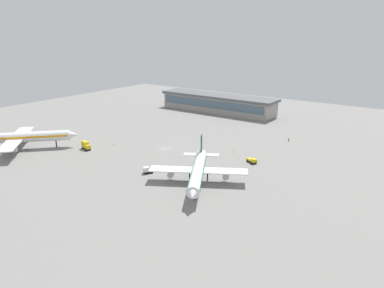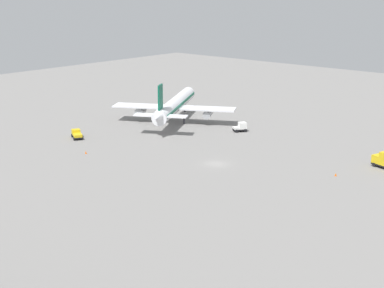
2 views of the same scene
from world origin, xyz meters
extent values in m
plane|color=gray|center=(0.00, 0.00, 0.00)|extent=(288.00, 288.00, 0.00)
cube|color=#9E9993|center=(21.77, -78.00, 4.51)|extent=(72.60, 15.97, 9.02)
cube|color=#4C6070|center=(21.77, -69.85, 5.80)|extent=(69.69, 0.30, 4.64)
cube|color=#59595B|center=(21.77, -78.00, 9.67)|extent=(75.50, 16.61, 1.55)
cylinder|color=white|center=(-32.42, 22.70, 4.52)|extent=(20.24, 31.57, 3.76)
cone|color=white|center=(-41.47, 38.53, 4.52)|extent=(4.97, 5.04, 3.57)
cone|color=white|center=(-23.37, 6.87, 5.08)|extent=(4.95, 5.58, 3.01)
cube|color=#0C593F|center=(-32.42, 22.70, 4.80)|extent=(19.63, 30.42, 0.68)
cube|color=white|center=(-31.57, 21.22, 4.14)|extent=(30.93, 20.88, 0.34)
cylinder|color=#A5A8AD|center=(-39.47, 16.70, 2.82)|extent=(4.00, 4.89, 2.07)
cylinder|color=#A5A8AD|center=(-23.67, 25.73, 2.82)|extent=(4.00, 4.89, 2.07)
cube|color=white|center=(-24.78, 9.34, 4.89)|extent=(12.81, 9.11, 0.27)
cube|color=#0C593F|center=(-24.78, 9.34, 9.41)|extent=(1.98, 3.05, 6.02)
cylinder|color=black|center=(-38.36, 33.10, 1.32)|extent=(0.45, 0.45, 2.63)
cylinder|color=black|center=(-33.67, 18.83, 1.32)|extent=(0.45, 0.45, 2.63)
cylinder|color=black|center=(-28.45, 21.82, 1.32)|extent=(0.45, 0.45, 2.63)
cylinder|color=white|center=(49.62, 35.25, 5.21)|extent=(30.54, 31.38, 4.34)
cone|color=white|center=(35.00, 20.14, 5.21)|extent=(5.98, 5.99, 4.12)
cube|color=orange|center=(49.62, 35.25, 5.53)|extent=(29.51, 30.30, 0.78)
cube|color=white|center=(50.99, 36.67, 4.77)|extent=(31.33, 30.59, 0.39)
cylinder|color=#A5A8AD|center=(58.54, 29.38, 3.25)|extent=(5.28, 5.35, 2.39)
cylinder|color=#A5A8AD|center=(43.45, 43.97, 3.25)|extent=(5.28, 5.35, 2.39)
cylinder|color=black|center=(40.02, 25.33, 1.52)|extent=(0.52, 0.52, 3.04)
cylinder|color=black|center=(54.31, 35.11, 1.52)|extent=(0.52, 0.52, 3.04)
cylinder|color=black|center=(49.32, 39.94, 1.52)|extent=(0.52, 0.52, 3.04)
cube|color=black|center=(-37.67, -5.98, 0.55)|extent=(4.77, 3.78, 0.30)
cube|color=gold|center=(-38.80, -5.35, 1.30)|extent=(2.49, 2.53, 1.20)
cube|color=#3F596B|center=(-39.51, -4.96, 1.54)|extent=(0.84, 1.44, 0.67)
cube|color=gold|center=(-36.88, -6.41, 1.00)|extent=(3.19, 2.92, 0.60)
cylinder|color=black|center=(-39.47, -6.07, 0.40)|extent=(0.85, 0.65, 0.80)
cylinder|color=black|center=(-38.56, -4.41, 0.40)|extent=(0.85, 0.65, 0.80)
cylinder|color=black|center=(-36.77, -7.56, 0.40)|extent=(0.85, 0.65, 0.80)
cylinder|color=black|center=(-35.86, -5.89, 0.40)|extent=(0.85, 0.65, 0.80)
cube|color=black|center=(27.13, 19.84, 0.55)|extent=(5.91, 3.38, 0.30)
cube|color=gold|center=(25.30, 20.37, 1.50)|extent=(2.26, 2.33, 1.60)
cube|color=#3F596B|center=(24.52, 20.59, 1.82)|extent=(0.52, 1.56, 0.90)
cube|color=gold|center=(27.99, 19.59, 2.00)|extent=(4.18, 2.88, 2.60)
cylinder|color=black|center=(24.98, 19.47, 0.40)|extent=(0.85, 0.51, 0.80)
cylinder|color=black|center=(25.51, 21.30, 0.40)|extent=(0.85, 0.51, 0.80)
cylinder|color=black|center=(28.74, 18.38, 0.40)|extent=(0.85, 0.51, 0.80)
cylinder|color=black|center=(29.27, 20.20, 0.40)|extent=(0.85, 0.51, 0.80)
cube|color=black|center=(-12.64, 24.95, 0.55)|extent=(3.39, 3.71, 0.30)
cube|color=white|center=(-12.24, 25.52, 1.50)|extent=(2.59, 2.56, 1.60)
cube|color=#3F596B|center=(-11.78, 26.19, 1.82)|extent=(1.36, 0.98, 0.90)
cube|color=white|center=(-13.16, 24.21, 0.95)|extent=(2.36, 2.23, 0.50)
cylinder|color=black|center=(-12.78, 26.41, 0.40)|extent=(0.70, 0.83, 0.80)
cylinder|color=black|center=(-11.22, 25.32, 0.40)|extent=(0.70, 0.83, 0.80)
cylinder|color=black|center=(-14.06, 24.57, 0.40)|extent=(0.70, 0.83, 0.80)
cylinder|color=black|center=(-12.50, 23.48, 0.40)|extent=(0.70, 0.83, 0.80)
cylinder|color=#1E2338|center=(-38.52, -41.82, 0.42)|extent=(0.44, 0.44, 0.85)
cylinder|color=yellow|center=(-38.52, -41.82, 1.15)|extent=(0.53, 0.53, 0.60)
sphere|color=tan|center=(-38.52, -41.82, 1.56)|extent=(0.22, 0.22, 0.22)
cylinder|color=yellow|center=(-38.32, -41.69, 1.15)|extent=(0.10, 0.10, 0.54)
cylinder|color=yellow|center=(-38.72, -41.95, 1.15)|extent=(0.10, 0.10, 0.54)
cone|color=#EA590C|center=(-25.87, -12.77, 0.30)|extent=(0.44, 0.44, 0.60)
cone|color=#EA590C|center=(22.04, 9.03, 0.30)|extent=(0.44, 0.44, 0.60)
camera|label=1|loc=(-95.42, 114.84, 48.32)|focal=34.35mm
camera|label=2|loc=(70.34, -87.49, 35.01)|focal=53.98mm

